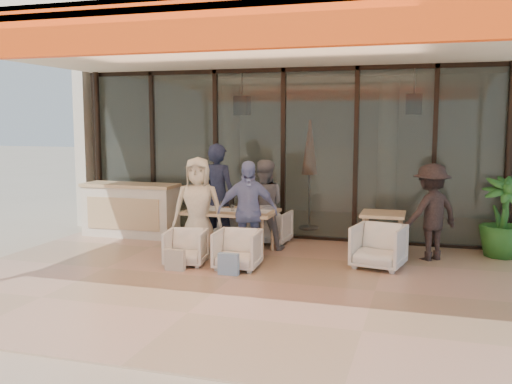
# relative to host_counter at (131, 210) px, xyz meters

# --- Properties ---
(ground) EXTENTS (70.00, 70.00, 0.00)m
(ground) POSITION_rel_host_counter_xyz_m (2.84, -2.30, -0.53)
(ground) COLOR #C6B293
(ground) RESTS_ON ground
(terrace_floor) EXTENTS (8.00, 6.00, 0.01)m
(terrace_floor) POSITION_rel_host_counter_xyz_m (2.84, -2.30, -0.53)
(terrace_floor) COLOR tan
(terrace_floor) RESTS_ON ground
(terrace_structure) EXTENTS (8.00, 6.00, 3.40)m
(terrace_structure) POSITION_rel_host_counter_xyz_m (2.84, -2.56, 2.72)
(terrace_structure) COLOR silver
(terrace_structure) RESTS_ON ground
(glass_storefront) EXTENTS (8.08, 0.10, 3.20)m
(glass_storefront) POSITION_rel_host_counter_xyz_m (2.84, 0.70, 1.07)
(glass_storefront) COLOR #9EADA3
(glass_storefront) RESTS_ON ground
(interior_block) EXTENTS (9.05, 3.62, 3.52)m
(interior_block) POSITION_rel_host_counter_xyz_m (2.85, 3.02, 1.70)
(interior_block) COLOR silver
(interior_block) RESTS_ON ground
(host_counter) EXTENTS (1.85, 0.65, 1.04)m
(host_counter) POSITION_rel_host_counter_xyz_m (0.00, 0.00, 0.00)
(host_counter) COLOR silver
(host_counter) RESTS_ON ground
(dining_table) EXTENTS (1.50, 0.90, 0.93)m
(dining_table) POSITION_rel_host_counter_xyz_m (2.32, -0.76, 0.15)
(dining_table) COLOR #D9B584
(dining_table) RESTS_ON ground
(chair_far_left) EXTENTS (0.73, 0.69, 0.65)m
(chair_far_left) POSITION_rel_host_counter_xyz_m (1.91, 0.19, -0.21)
(chair_far_left) COLOR white
(chair_far_left) RESTS_ON ground
(chair_far_right) EXTENTS (0.70, 0.66, 0.68)m
(chair_far_right) POSITION_rel_host_counter_xyz_m (2.75, 0.19, -0.19)
(chair_far_right) COLOR white
(chair_far_right) RESTS_ON ground
(chair_near_left) EXTENTS (0.69, 0.66, 0.62)m
(chair_near_left) POSITION_rel_host_counter_xyz_m (1.91, -1.71, -0.22)
(chair_near_left) COLOR white
(chair_near_left) RESTS_ON ground
(chair_near_right) EXTENTS (0.68, 0.64, 0.67)m
(chair_near_right) POSITION_rel_host_counter_xyz_m (2.75, -1.71, -0.20)
(chair_near_right) COLOR white
(chair_near_right) RESTS_ON ground
(diner_navy) EXTENTS (0.73, 0.53, 1.84)m
(diner_navy) POSITION_rel_host_counter_xyz_m (1.91, -0.31, 0.39)
(diner_navy) COLOR #171B33
(diner_navy) RESTS_ON ground
(diner_grey) EXTENTS (0.88, 0.75, 1.57)m
(diner_grey) POSITION_rel_host_counter_xyz_m (2.75, -0.31, 0.25)
(diner_grey) COLOR slate
(diner_grey) RESTS_ON ground
(diner_cream) EXTENTS (0.90, 0.69, 1.65)m
(diner_cream) POSITION_rel_host_counter_xyz_m (1.91, -1.21, 0.30)
(diner_cream) COLOR beige
(diner_cream) RESTS_ON ground
(diner_periwinkle) EXTENTS (1.02, 0.69, 1.62)m
(diner_periwinkle) POSITION_rel_host_counter_xyz_m (2.75, -1.21, 0.28)
(diner_periwinkle) COLOR #6F83BA
(diner_periwinkle) RESTS_ON ground
(tote_bag_cream) EXTENTS (0.30, 0.10, 0.34)m
(tote_bag_cream) POSITION_rel_host_counter_xyz_m (1.91, -2.11, -0.36)
(tote_bag_cream) COLOR silver
(tote_bag_cream) RESTS_ON ground
(tote_bag_blue) EXTENTS (0.30, 0.10, 0.34)m
(tote_bag_blue) POSITION_rel_host_counter_xyz_m (2.75, -2.11, -0.36)
(tote_bag_blue) COLOR #99BFD8
(tote_bag_blue) RESTS_ON ground
(side_table) EXTENTS (0.70, 0.70, 0.74)m
(side_table) POSITION_rel_host_counter_xyz_m (4.77, -0.29, 0.11)
(side_table) COLOR #D9B584
(side_table) RESTS_ON ground
(side_chair) EXTENTS (0.84, 0.81, 0.75)m
(side_chair) POSITION_rel_host_counter_xyz_m (4.77, -1.04, -0.16)
(side_chair) COLOR white
(side_chair) RESTS_ON ground
(standing_woman) EXTENTS (1.14, 1.10, 1.56)m
(standing_woman) POSITION_rel_host_counter_xyz_m (5.52, -0.30, 0.25)
(standing_woman) COLOR black
(standing_woman) RESTS_ON ground
(potted_palm) EXTENTS (0.89, 0.89, 1.33)m
(potted_palm) POSITION_rel_host_counter_xyz_m (6.65, 0.24, 0.13)
(potted_palm) COLOR #1E5919
(potted_palm) RESTS_ON ground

